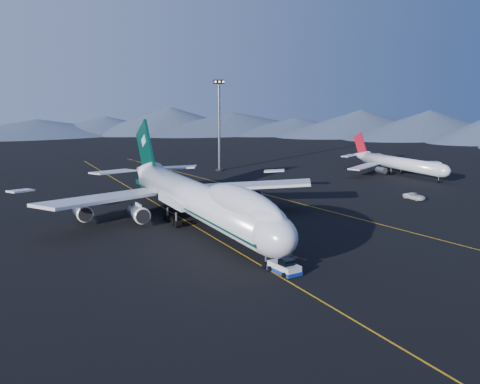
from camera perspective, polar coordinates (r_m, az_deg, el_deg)
name	(u,v)px	position (r m, az deg, el deg)	size (l,w,h in m)	color
ground	(198,228)	(103.55, -4.54, -3.85)	(500.00, 500.00, 0.00)	black
taxiway_line_main	(198,228)	(103.54, -4.54, -3.84)	(0.25, 220.00, 0.01)	orange
taxiway_line_side	(300,203)	(125.93, 6.38, -1.22)	(0.25, 200.00, 0.01)	orange
boeing_747	(197,198)	(102.25, -4.60, -0.69)	(59.62, 72.43, 19.37)	silver
pushback_tug	(284,268)	(78.71, 4.74, -8.11)	(3.46, 5.48, 2.28)	silver
second_jet	(397,163)	(174.22, 16.42, 2.98)	(37.25, 42.08, 11.98)	silver
service_van	(414,196)	(136.44, 18.11, -0.43)	(2.56, 5.55, 1.54)	white
floodlight_mast	(219,125)	(174.60, -2.25, 7.13)	(3.62, 2.72, 29.33)	black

